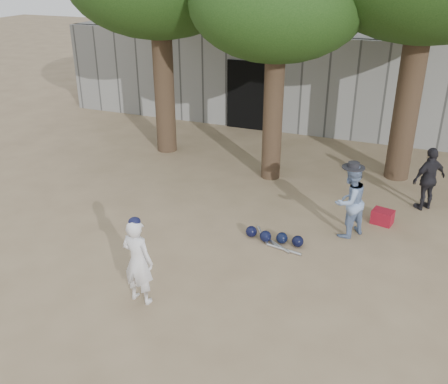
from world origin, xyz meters
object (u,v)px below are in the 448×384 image
at_px(spectator_dark, 429,179).
at_px(red_bag, 383,217).
at_px(boy_player, 138,261).
at_px(spectator_blue, 349,201).

height_order(spectator_dark, red_bag, spectator_dark).
xyz_separation_m(boy_player, red_bag, (3.39, 4.19, -0.60)).
relative_size(boy_player, spectator_blue, 0.99).
height_order(boy_player, spectator_dark, boy_player).
relative_size(boy_player, spectator_dark, 1.04).
relative_size(spectator_blue, spectator_dark, 1.05).
bearing_deg(spectator_blue, red_bag, 175.33).
distance_m(boy_player, spectator_dark, 6.73).
xyz_separation_m(spectator_blue, spectator_dark, (1.43, 1.85, -0.03)).
distance_m(spectator_blue, spectator_dark, 2.34).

